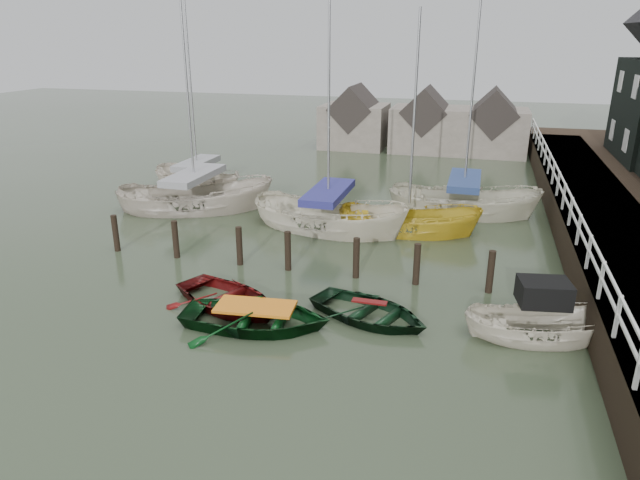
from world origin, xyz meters
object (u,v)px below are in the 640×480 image
(motorboat, at_px, (539,335))
(sailboat_e, at_px, (198,188))
(rowboat_dkgreen, at_px, (369,319))
(sailboat_c, at_px, (408,232))
(rowboat_green, at_px, (256,326))
(sailboat_b, at_px, (328,228))
(sailboat_d, at_px, (462,212))
(sailboat_a, at_px, (196,209))
(rowboat_red, at_px, (229,307))

(motorboat, distance_m, sailboat_e, 19.90)
(rowboat_dkgreen, height_order, sailboat_c, sailboat_c)
(rowboat_green, bearing_deg, sailboat_c, -23.79)
(motorboat, bearing_deg, sailboat_b, 37.29)
(sailboat_c, distance_m, sailboat_d, 3.79)
(rowboat_green, bearing_deg, motorboat, -85.20)
(sailboat_d, bearing_deg, motorboat, -165.90)
(motorboat, height_order, sailboat_c, sailboat_c)
(rowboat_green, height_order, rowboat_dkgreen, rowboat_green)
(sailboat_a, xyz_separation_m, sailboat_d, (11.93, 2.73, 0.01))
(sailboat_a, relative_size, sailboat_e, 1.14)
(sailboat_c, height_order, sailboat_d, sailboat_d)
(sailboat_e, bearing_deg, sailboat_a, -131.82)
(sailboat_e, bearing_deg, motorboat, -103.75)
(rowboat_red, height_order, sailboat_d, sailboat_d)
(rowboat_green, xyz_separation_m, sailboat_a, (-6.88, 9.74, 0.06))
(motorboat, xyz_separation_m, sailboat_c, (-4.53, 7.86, -0.10))
(rowboat_dkgreen, relative_size, sailboat_d, 0.27)
(sailboat_b, bearing_deg, rowboat_dkgreen, -145.17)
(sailboat_c, bearing_deg, sailboat_a, 84.92)
(rowboat_red, bearing_deg, rowboat_dkgreen, -59.33)
(rowboat_dkgreen, xyz_separation_m, sailboat_e, (-11.48, 11.85, 0.06))
(rowboat_red, bearing_deg, sailboat_c, -1.43)
(rowboat_red, xyz_separation_m, sailboat_c, (4.27, 8.35, 0.01))
(sailboat_d, distance_m, sailboat_e, 13.59)
(sailboat_b, bearing_deg, sailboat_e, 73.14)
(rowboat_dkgreen, bearing_deg, sailboat_b, 45.12)
(sailboat_a, relative_size, sailboat_d, 0.90)
(rowboat_green, bearing_deg, rowboat_dkgreen, -72.17)
(motorboat, bearing_deg, rowboat_dkgreen, 81.78)
(rowboat_dkgreen, xyz_separation_m, sailboat_a, (-9.84, 8.44, 0.06))
(sailboat_c, bearing_deg, sailboat_b, 97.93)
(rowboat_dkgreen, distance_m, sailboat_a, 12.96)
(sailboat_b, distance_m, sailboat_e, 9.41)
(rowboat_dkgreen, height_order, sailboat_a, sailboat_a)
(rowboat_red, relative_size, motorboat, 0.92)
(rowboat_dkgreen, distance_m, sailboat_c, 7.98)
(rowboat_dkgreen, xyz_separation_m, sailboat_c, (0.06, 7.98, 0.01))
(motorboat, bearing_deg, sailboat_d, 3.05)
(rowboat_green, relative_size, sailboat_d, 0.31)
(rowboat_red, height_order, sailboat_c, sailboat_c)
(rowboat_green, distance_m, motorboat, 7.68)
(sailboat_b, height_order, sailboat_c, sailboat_b)
(sailboat_b, xyz_separation_m, sailboat_e, (-8.29, 4.46, 0.00))
(sailboat_b, relative_size, sailboat_e, 1.07)
(sailboat_c, distance_m, sailboat_e, 12.17)
(sailboat_a, bearing_deg, sailboat_b, -120.92)
(rowboat_dkgreen, bearing_deg, sailboat_a, 71.07)
(rowboat_dkgreen, bearing_deg, sailboat_c, 21.30)
(rowboat_dkgreen, relative_size, sailboat_b, 0.32)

